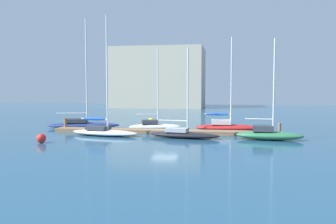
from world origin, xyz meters
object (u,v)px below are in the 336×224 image
mooring_buoy_red (41,138)px  harbor_building_distant (158,78)px  sailboat_1 (104,130)px  sailboat_5 (269,134)px  sailboat_3 (183,133)px  sailboat_0 (83,124)px  sailboat_4 (227,126)px  mooring_buoy_yellow (151,121)px  sailboat_2 (155,125)px

mooring_buoy_red → harbor_building_distant: bearing=90.9°
sailboat_1 → sailboat_5: (15.30, -0.20, 0.03)m
sailboat_3 → mooring_buoy_red: sailboat_3 is taller
sailboat_0 → sailboat_3: bearing=-38.7°
sailboat_1 → sailboat_4: 12.75m
sailboat_0 → mooring_buoy_red: size_ratio=15.51×
mooring_buoy_yellow → sailboat_0: bearing=-136.1°
sailboat_2 → sailboat_5: 12.60m
sailboat_1 → sailboat_4: (11.61, 5.28, 0.05)m
sailboat_0 → harbor_building_distant: size_ratio=0.58×
sailboat_4 → sailboat_2: bearing=178.5°
mooring_buoy_yellow → mooring_buoy_red: bearing=-108.6°
sailboat_1 → harbor_building_distant: (-4.33, 48.29, 6.26)m
sailboat_5 → sailboat_3: bearing=-174.8°
sailboat_1 → mooring_buoy_red: 6.31m
sailboat_4 → sailboat_5: (3.70, -5.48, -0.02)m
sailboat_1 → sailboat_4: bearing=33.2°
sailboat_2 → mooring_buoy_red: bearing=-138.7°
sailboat_5 → mooring_buoy_yellow: bearing=142.1°
mooring_buoy_yellow → sailboat_2: bearing=-74.2°
sailboat_1 → harbor_building_distant: bearing=103.8°
sailboat_5 → mooring_buoy_red: (-18.79, -5.06, -0.13)m
sailboat_1 → mooring_buoy_red: size_ratio=14.48×
sailboat_3 → harbor_building_distant: 50.58m
sailboat_3 → harbor_building_distant: (-12.07, 48.71, 6.33)m
sailboat_1 → sailboat_5: 15.30m
sailboat_2 → sailboat_3: 6.79m
sailboat_4 → harbor_building_distant: bearing=108.0°
sailboat_5 → sailboat_0: bearing=168.2°
sailboat_0 → sailboat_2: (8.25, -0.01, -0.02)m
sailboat_4 → harbor_building_distant: 46.29m
sailboat_3 → sailboat_5: sailboat_5 is taller
sailboat_1 → sailboat_2: 6.48m
mooring_buoy_red → harbor_building_distant: size_ratio=0.04×
sailboat_4 → mooring_buoy_yellow: bearing=144.7°
sailboat_5 → mooring_buoy_red: sailboat_5 is taller
mooring_buoy_red → mooring_buoy_yellow: 17.61m
sailboat_2 → sailboat_4: bearing=-12.6°
sailboat_2 → harbor_building_distant: harbor_building_distant is taller
sailboat_1 → sailboat_0: bearing=138.7°
sailboat_5 → mooring_buoy_yellow: 17.57m
sailboat_3 → harbor_building_distant: size_ratio=0.39×
sailboat_3 → sailboat_5: bearing=9.8°
sailboat_2 → mooring_buoy_yellow: sailboat_2 is taller
sailboat_3 → mooring_buoy_yellow: size_ratio=11.17×
sailboat_1 → mooring_buoy_red: sailboat_1 is taller
sailboat_0 → sailboat_3: sailboat_0 is taller
sailboat_3 → sailboat_4: sailboat_4 is taller
sailboat_0 → sailboat_2: sailboat_0 is taller
sailboat_1 → mooring_buoy_red: bearing=-114.9°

